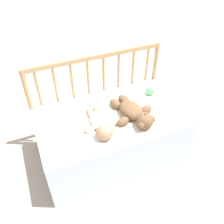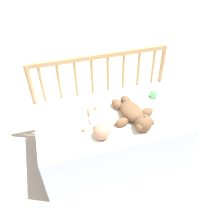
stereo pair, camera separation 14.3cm
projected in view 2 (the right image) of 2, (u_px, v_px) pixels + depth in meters
name	position (u px, v px, depth m)	size (l,w,h in m)	color
ground_plane	(112.00, 153.00, 2.25)	(12.00, 12.00, 0.00)	tan
crib_mattress	(112.00, 136.00, 2.10)	(1.17, 0.65, 0.45)	silver
crib_rail	(100.00, 80.00, 2.11)	(1.17, 0.04, 0.81)	tan
blanket	(116.00, 119.00, 1.92)	(0.76, 0.52, 0.01)	silver
teddy_bear	(134.00, 114.00, 1.89)	(0.34, 0.44, 0.13)	brown
baby	(99.00, 124.00, 1.83)	(0.26, 0.38, 0.12)	#EAEACC
toy_ball	(154.00, 94.00, 2.10)	(0.07, 0.07, 0.07)	#59BF66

